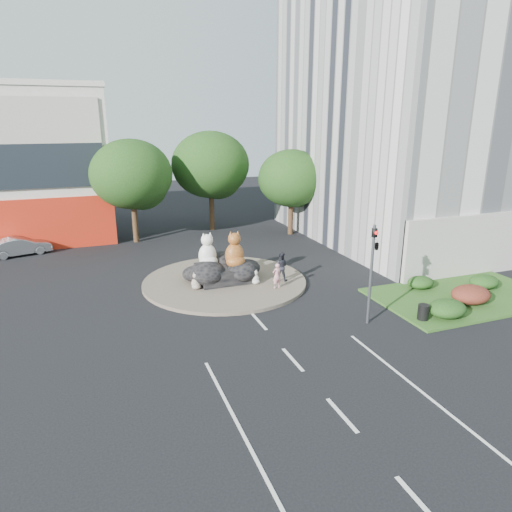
% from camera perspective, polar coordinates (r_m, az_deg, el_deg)
% --- Properties ---
extents(ground, '(120.00, 120.00, 0.00)m').
position_cam_1_polar(ground, '(19.75, 4.62, -12.80)').
color(ground, black).
rests_on(ground, ground).
extents(roundabout_island, '(10.00, 10.00, 0.20)m').
position_cam_1_polar(roundabout_island, '(28.25, -3.94, -3.19)').
color(roundabout_island, brown).
rests_on(roundabout_island, ground).
extents(rock_plinth, '(3.20, 2.60, 0.90)m').
position_cam_1_polar(rock_plinth, '(28.07, -3.96, -2.13)').
color(rock_plinth, black).
rests_on(rock_plinth, roundabout_island).
extents(office_tower, '(20.00, 20.00, 35.00)m').
position_cam_1_polar(office_tower, '(42.48, 22.70, 26.16)').
color(office_tower, silver).
rests_on(office_tower, ground).
extents(grass_verge, '(10.00, 6.00, 0.12)m').
position_cam_1_polar(grass_verge, '(28.52, 24.42, -4.62)').
color(grass_verge, '#2E4D19').
rests_on(grass_verge, ground).
extents(tree_left, '(6.46, 6.46, 8.27)m').
position_cam_1_polar(tree_left, '(37.99, -15.20, 9.44)').
color(tree_left, '#382314').
rests_on(tree_left, ground).
extents(tree_mid, '(6.84, 6.84, 8.76)m').
position_cam_1_polar(tree_mid, '(41.14, -5.63, 10.89)').
color(tree_mid, '#382314').
rests_on(tree_mid, ground).
extents(tree_right, '(5.70, 5.70, 7.30)m').
position_cam_1_polar(tree_right, '(39.53, 4.49, 9.33)').
color(tree_right, '#382314').
rests_on(tree_right, ground).
extents(hedge_near_green, '(2.00, 1.60, 0.90)m').
position_cam_1_polar(hedge_near_green, '(25.02, 22.79, -6.08)').
color(hedge_near_green, '#133611').
rests_on(hedge_near_green, grass_verge).
extents(hedge_red, '(2.20, 1.76, 0.99)m').
position_cam_1_polar(hedge_red, '(27.34, 25.26, -4.37)').
color(hedge_red, '#4A1413').
rests_on(hedge_red, grass_verge).
extents(hedge_mid_green, '(1.80, 1.44, 0.81)m').
position_cam_1_polar(hedge_mid_green, '(30.08, 26.60, -2.88)').
color(hedge_mid_green, '#133611').
rests_on(hedge_mid_green, grass_verge).
extents(hedge_back_green, '(1.60, 1.28, 0.72)m').
position_cam_1_polar(hedge_back_green, '(28.62, 19.88, -3.12)').
color(hedge_back_green, '#133611').
rests_on(hedge_back_green, grass_verge).
extents(traffic_light, '(0.44, 1.24, 5.00)m').
position_cam_1_polar(traffic_light, '(22.37, 14.58, 0.37)').
color(traffic_light, '#595B60').
rests_on(traffic_light, ground).
extents(street_lamp, '(2.34, 0.22, 8.06)m').
position_cam_1_polar(street_lamp, '(31.44, 20.16, 6.29)').
color(street_lamp, '#595B60').
rests_on(street_lamp, ground).
extents(cat_white, '(1.40, 1.25, 2.12)m').
position_cam_1_polar(cat_white, '(27.64, -6.11, 0.80)').
color(cat_white, silver).
rests_on(cat_white, rock_plinth).
extents(cat_tabby, '(1.38, 1.21, 2.23)m').
position_cam_1_polar(cat_tabby, '(27.45, -2.71, 0.87)').
color(cat_tabby, '#B77026').
rests_on(cat_tabby, rock_plinth).
extents(kitten_calico, '(0.71, 0.64, 1.03)m').
position_cam_1_polar(kitten_calico, '(26.77, -7.54, -3.05)').
color(kitten_calico, beige).
rests_on(kitten_calico, roundabout_island).
extents(kitten_white, '(0.67, 0.62, 0.89)m').
position_cam_1_polar(kitten_white, '(27.38, -0.08, -2.60)').
color(kitten_white, beige).
rests_on(kitten_white, roundabout_island).
extents(pedestrian_pink, '(0.60, 0.44, 1.51)m').
position_cam_1_polar(pedestrian_pink, '(26.64, 2.62, -2.48)').
color(pedestrian_pink, '#C9828A').
rests_on(pedestrian_pink, roundabout_island).
extents(pedestrian_dark, '(1.10, 1.03, 1.79)m').
position_cam_1_polar(pedestrian_dark, '(27.84, 3.12, -1.31)').
color(pedestrian_dark, '#21222A').
rests_on(pedestrian_dark, roundabout_island).
extents(parked_car, '(4.39, 2.44, 1.37)m').
position_cam_1_polar(parked_car, '(37.98, -27.37, 1.10)').
color(parked_car, '#9E9FA5').
rests_on(parked_car, ground).
extents(litter_bin, '(0.56, 0.56, 0.78)m').
position_cam_1_polar(litter_bin, '(24.33, 20.18, -6.59)').
color(litter_bin, black).
rests_on(litter_bin, grass_verge).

